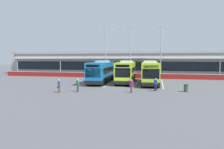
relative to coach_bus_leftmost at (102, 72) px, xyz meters
name	(u,v)px	position (x,y,z in m)	size (l,w,h in m)	color
ground_plane	(118,87)	(4.06, -5.74, -1.79)	(200.00, 200.00, 0.00)	#56565B
terminal_building	(137,63)	(4.06, 21.17, 1.23)	(70.00, 13.00, 6.00)	#B7B7B2
red_barrier_wall	(131,76)	(4.06, 8.76, -1.23)	(60.00, 0.40, 1.10)	maroon
coach_bus_leftmost	(102,72)	(0.00, 0.00, 0.00)	(3.45, 12.27, 3.78)	#1972B7
coach_bus_left_centre	(126,72)	(4.20, 0.98, 0.00)	(3.45, 12.27, 3.78)	#B7DB2D
coach_bus_centre	(150,73)	(8.32, -0.20, 0.00)	(3.45, 12.27, 3.78)	#B7DB2D
bay_stripe_far_west	(90,82)	(-2.24, 0.26, -1.78)	(0.14, 13.00, 0.01)	silver
bay_stripe_west	(113,82)	(1.96, 0.26, -1.78)	(0.14, 13.00, 0.01)	silver
bay_stripe_mid_west	(137,83)	(6.16, 0.26, -1.78)	(0.14, 13.00, 0.01)	silver
bay_stripe_centre	(162,84)	(10.36, 0.26, -1.78)	(0.14, 13.00, 0.01)	silver
pedestrian_with_handbag	(59,86)	(-2.11, -11.82, -0.93)	(0.57, 0.57, 1.62)	#4C4238
pedestrian_in_dark_coat	(78,85)	(-0.09, -10.85, -0.91)	(0.49, 0.42, 1.62)	#33333D
pedestrian_child	(132,86)	(6.52, -10.13, -0.91)	(0.53, 0.38, 1.62)	slate
pedestrian_near_bin	(156,84)	(9.32, -7.90, -0.91)	(0.45, 0.44, 1.62)	black
lamp_post_west	(106,49)	(-2.12, 11.36, 4.50)	(3.24, 0.28, 11.00)	#9E9EA3
lamp_post_centre	(130,49)	(3.63, 10.57, 4.50)	(3.24, 0.28, 11.00)	#9E9EA3
lamp_post_east	(161,49)	(10.20, 11.18, 4.50)	(3.24, 0.28, 11.00)	#9E9EA3
litter_bin	(186,88)	(13.00, -8.00, -1.32)	(0.54, 0.54, 0.93)	#2D5133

